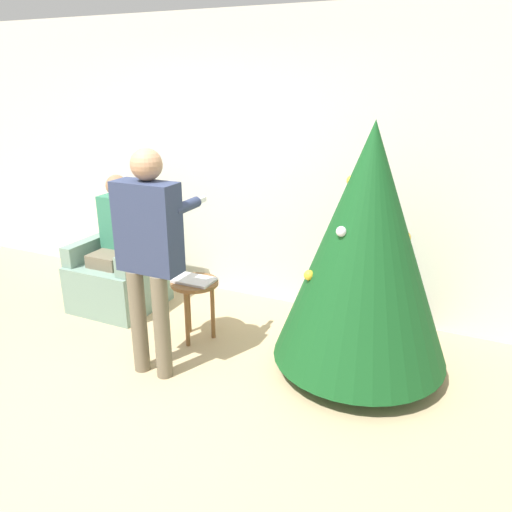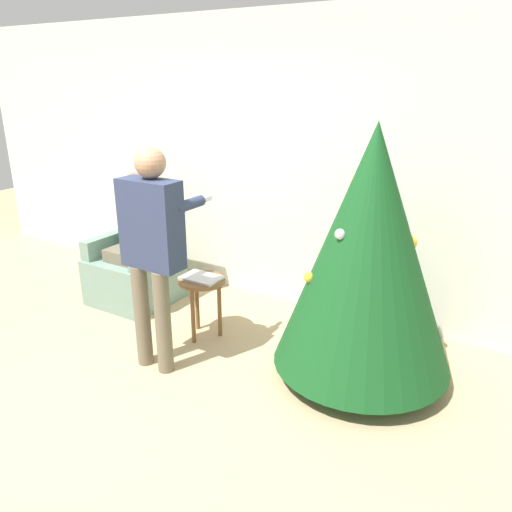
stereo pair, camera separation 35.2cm
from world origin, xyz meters
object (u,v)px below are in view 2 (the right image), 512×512
(christmas_tree, at_px, (368,251))
(side_stool, at_px, (203,289))
(person_seated, at_px, (133,233))
(armchair, at_px, (138,267))
(person_standing, at_px, (152,241))

(christmas_tree, relative_size, side_stool, 3.51)
(person_seated, relative_size, side_stool, 2.40)
(christmas_tree, bearing_deg, person_seated, 176.71)
(armchair, bearing_deg, person_standing, -39.67)
(christmas_tree, distance_m, side_stool, 1.48)
(person_seated, xyz_separation_m, person_standing, (1.00, -0.80, 0.31))
(person_standing, bearing_deg, christmas_tree, 25.31)
(person_seated, height_order, side_stool, person_seated)
(person_seated, xyz_separation_m, side_stool, (1.02, -0.26, -0.27))
(armchair, distance_m, person_standing, 1.46)
(christmas_tree, relative_size, person_seated, 1.46)
(armchair, relative_size, person_seated, 0.79)
(side_stool, bearing_deg, person_standing, -92.79)
(christmas_tree, distance_m, person_standing, 1.54)
(person_standing, bearing_deg, armchair, 140.33)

